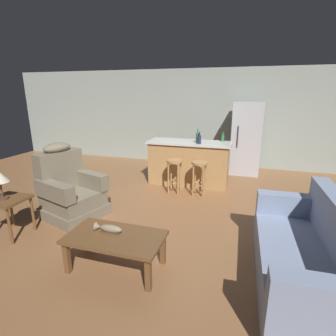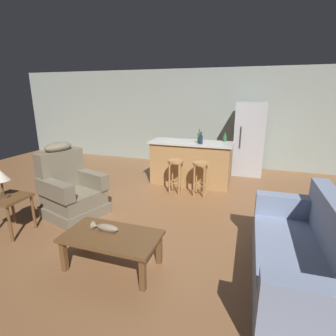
% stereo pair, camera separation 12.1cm
% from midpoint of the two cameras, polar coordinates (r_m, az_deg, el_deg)
% --- Properties ---
extents(ground_plane, '(12.00, 12.00, 0.00)m').
position_cam_midpoint_polar(ground_plane, '(4.76, 0.12, -8.43)').
color(ground_plane, brown).
extents(back_wall, '(12.00, 0.05, 2.60)m').
position_cam_midpoint_polar(back_wall, '(7.41, 7.32, 10.74)').
color(back_wall, '#939E93').
rests_on(back_wall, ground_plane).
extents(coffee_table, '(1.10, 0.60, 0.42)m').
position_cam_midpoint_polar(coffee_table, '(3.16, -12.50, -15.04)').
color(coffee_table, brown).
rests_on(coffee_table, ground_plane).
extents(fish_figurine, '(0.34, 0.10, 0.10)m').
position_cam_midpoint_polar(fish_figurine, '(3.20, -13.94, -12.65)').
color(fish_figurine, '#4C3823').
rests_on(fish_figurine, coffee_table).
extents(couch, '(0.89, 1.92, 0.94)m').
position_cam_midpoint_polar(couch, '(3.17, 27.23, -16.93)').
color(couch, '#8493B2').
rests_on(couch, ground_plane).
extents(recliner_near_lamp, '(1.05, 1.05, 1.20)m').
position_cam_midpoint_polar(recliner_near_lamp, '(4.63, -21.31, -4.66)').
color(recliner_near_lamp, '#756B56').
rests_on(recliner_near_lamp, ground_plane).
extents(end_table, '(0.48, 0.48, 0.56)m').
position_cam_midpoint_polar(end_table, '(4.35, -32.12, -6.87)').
color(end_table, brown).
rests_on(end_table, ground_plane).
extents(kitchen_island, '(1.80, 0.70, 0.95)m').
position_cam_midpoint_polar(kitchen_island, '(5.83, 4.00, 1.18)').
color(kitchen_island, '#AD7F4C').
rests_on(kitchen_island, ground_plane).
extents(bar_stool_left, '(0.32, 0.32, 0.68)m').
position_cam_midpoint_polar(bar_stool_left, '(5.28, 0.77, -0.44)').
color(bar_stool_left, '#A87A47').
rests_on(bar_stool_left, ground_plane).
extents(bar_stool_right, '(0.32, 0.32, 0.68)m').
position_cam_midpoint_polar(bar_stool_right, '(5.17, 6.19, -0.91)').
color(bar_stool_right, '#A87A47').
rests_on(bar_stool_right, ground_plane).
extents(refrigerator, '(0.70, 0.69, 1.76)m').
position_cam_midpoint_polar(refrigerator, '(6.78, 16.15, 6.17)').
color(refrigerator, '#B7B7BC').
rests_on(refrigerator, ground_plane).
extents(bottle_tall_green, '(0.08, 0.08, 0.30)m').
position_cam_midpoint_polar(bottle_tall_green, '(5.56, 5.83, 6.57)').
color(bottle_tall_green, '#2D6B38').
rests_on(bottle_tall_green, kitchen_island).
extents(bottle_short_amber, '(0.07, 0.07, 0.20)m').
position_cam_midpoint_polar(bottle_short_amber, '(5.84, 11.25, 6.44)').
color(bottle_short_amber, '#2D6B38').
rests_on(bottle_short_amber, kitchen_island).
extents(bottle_wine_dark, '(0.07, 0.07, 0.25)m').
position_cam_midpoint_polar(bottle_wine_dark, '(5.47, 6.21, 6.23)').
color(bottle_wine_dark, '#23284C').
rests_on(bottle_wine_dark, kitchen_island).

